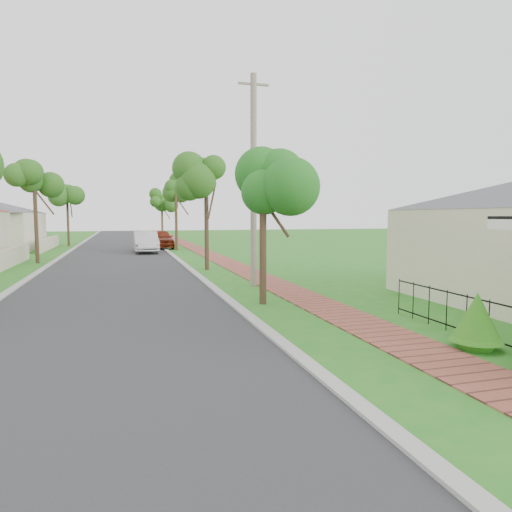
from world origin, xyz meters
name	(u,v)px	position (x,y,z in m)	size (l,w,h in m)	color
ground	(284,378)	(0.00, 0.00, 0.00)	(160.00, 160.00, 0.00)	#23751C
road	(117,264)	(-3.00, 20.00, 0.00)	(7.00, 120.00, 0.02)	#28282B
kerb_right	(181,263)	(0.65, 20.00, 0.00)	(0.30, 120.00, 0.10)	#9E9E99
kerb_left	(48,266)	(-6.65, 20.00, 0.00)	(0.30, 120.00, 0.10)	#9E9E99
sidewalk	(224,261)	(3.25, 20.00, 0.00)	(1.50, 120.00, 0.03)	#9A4A3D
street_trees	(119,191)	(-2.87, 26.84, 4.54)	(10.70, 37.65, 5.89)	#382619
parked_car_red	(161,239)	(0.40, 32.29, 0.80)	(1.89, 4.69, 1.60)	maroon
parked_car_white	(146,242)	(-1.00, 28.12, 0.79)	(1.68, 4.82, 1.59)	silver
near_tree	(263,186)	(1.60, 6.45, 3.71)	(1.82, 1.82, 4.67)	#382619
utility_pole	(254,180)	(2.30, 10.00, 4.15)	(1.20, 0.24, 8.18)	gray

